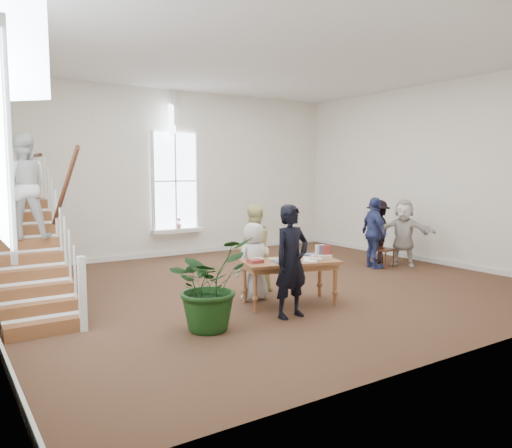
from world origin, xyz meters
TOP-DOWN VIEW (x-y plane):
  - ground at (0.00, 0.00)m, footprint 10.00×10.00m
  - room_shell at (-0.00, 4.39)m, footprint 10.49×10.00m
  - staircase at (-4.34, 0.75)m, footprint 1.10×4.10m
  - library_table at (-0.43, -1.37)m, footprint 1.81×1.23m
  - police_officer at (-0.90, -2.02)m, footprint 0.69×0.49m
  - elderly_woman at (-0.80, -0.77)m, footprint 0.72×0.51m
  - person_yellow at (-0.50, -0.27)m, footprint 0.84×0.67m
  - woman_cluster_a at (3.20, 0.14)m, footprint 0.68×1.08m
  - woman_cluster_b at (3.80, 0.59)m, footprint 1.07×1.20m
  - woman_cluster_c at (4.00, -0.06)m, footprint 1.25×1.53m
  - floor_plant at (-2.29, -1.87)m, footprint 1.52×1.43m
  - side_chair at (3.45, 0.14)m, footprint 0.47×0.47m

SIDE VIEW (x-z plane):
  - ground at x=0.00m, z-range 0.00..0.00m
  - room_shell at x=0.00m, z-range -4.60..5.40m
  - side_chair at x=3.45m, z-range 0.05..1.00m
  - floor_plant at x=-2.29m, z-range 0.00..1.35m
  - library_table at x=-0.43m, z-range 0.27..1.11m
  - elderly_woman at x=-0.80m, z-range 0.00..1.40m
  - woman_cluster_b at x=3.80m, z-range 0.00..1.61m
  - woman_cluster_c at x=4.00m, z-range 0.00..1.64m
  - person_yellow at x=-0.50m, z-range 0.00..1.68m
  - woman_cluster_a at x=3.20m, z-range 0.00..1.71m
  - police_officer at x=-0.90m, z-range 0.00..1.80m
  - staircase at x=-4.34m, z-range 0.16..3.08m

